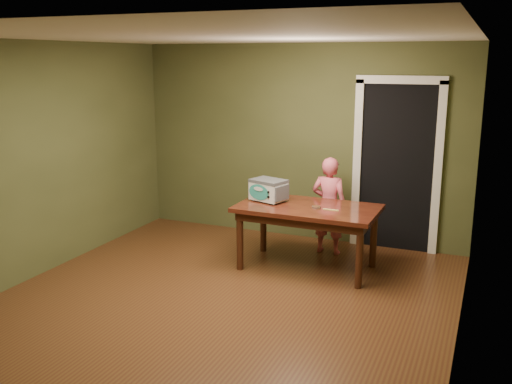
% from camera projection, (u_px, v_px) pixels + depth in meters
% --- Properties ---
extents(floor, '(5.00, 5.00, 0.00)m').
position_uv_depth(floor, '(217.00, 306.00, 5.68)').
color(floor, '#533217').
rests_on(floor, ground).
extents(room_shell, '(4.52, 5.02, 2.61)m').
position_uv_depth(room_shell, '(214.00, 136.00, 5.29)').
color(room_shell, '#4D512B').
rests_on(room_shell, ground).
extents(doorway, '(1.10, 0.66, 2.25)m').
position_uv_depth(doorway, '(400.00, 164.00, 7.44)').
color(doorway, black).
rests_on(doorway, ground).
extents(dining_table, '(1.61, 0.92, 0.75)m').
position_uv_depth(dining_table, '(308.00, 215.00, 6.56)').
color(dining_table, '#34120B').
rests_on(dining_table, floor).
extents(toy_oven, '(0.48, 0.39, 0.26)m').
position_uv_depth(toy_oven, '(268.00, 189.00, 6.74)').
color(toy_oven, '#4C4F54').
rests_on(toy_oven, dining_table).
extents(baking_pan, '(0.10, 0.10, 0.02)m').
position_uv_depth(baking_pan, '(316.00, 207.00, 6.45)').
color(baking_pan, silver).
rests_on(baking_pan, dining_table).
extents(spatula, '(0.18, 0.03, 0.01)m').
position_uv_depth(spatula, '(331.00, 210.00, 6.37)').
color(spatula, '#E2CD62').
rests_on(spatula, dining_table).
extents(child, '(0.46, 0.31, 1.23)m').
position_uv_depth(child, '(329.00, 206.00, 7.10)').
color(child, '#E45E70').
rests_on(child, floor).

